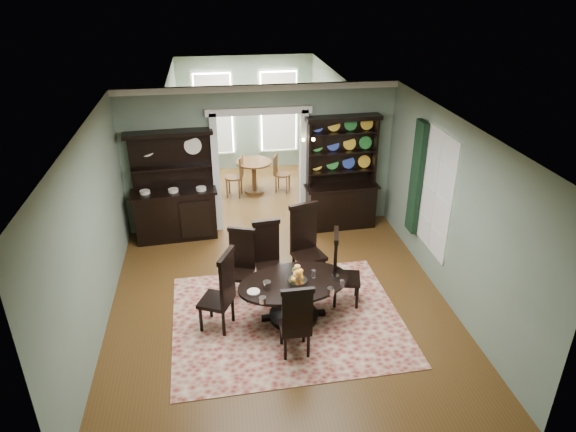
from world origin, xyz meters
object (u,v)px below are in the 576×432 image
(dining_table, at_px, (294,293))
(welsh_dresser, at_px, (341,188))
(sideboard, at_px, (175,202))
(parlor_table, at_px, (254,172))

(dining_table, relative_size, welsh_dresser, 0.81)
(sideboard, height_order, welsh_dresser, welsh_dresser)
(dining_table, height_order, welsh_dresser, welsh_dresser)
(parlor_table, bearing_deg, welsh_dresser, -50.99)
(welsh_dresser, bearing_deg, sideboard, 177.27)
(dining_table, distance_m, parlor_table, 5.10)
(sideboard, distance_m, parlor_table, 2.70)
(sideboard, height_order, parlor_table, sideboard)
(welsh_dresser, height_order, parlor_table, welsh_dresser)
(welsh_dresser, distance_m, parlor_table, 2.63)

